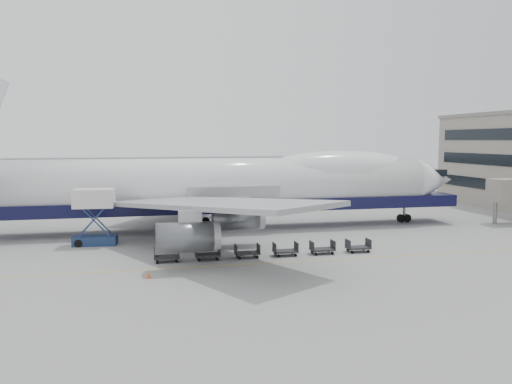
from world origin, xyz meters
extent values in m
plane|color=gray|center=(0.00, 0.00, 0.00)|extent=(260.00, 260.00, 0.00)
cube|color=gold|center=(0.00, -6.00, 0.01)|extent=(60.00, 0.15, 0.01)
cylinder|color=slate|center=(36.00, 8.00, 1.50)|extent=(0.50, 0.50, 3.00)
cube|color=slate|center=(-10.00, 70.00, 3.50)|extent=(110.00, 8.00, 7.00)
cylinder|color=white|center=(0.00, 12.00, 5.70)|extent=(52.00, 6.40, 6.40)
cube|color=#0E0E33|center=(1.00, 12.00, 3.14)|extent=(60.00, 5.76, 1.50)
cone|color=white|center=(29.00, 12.00, 5.70)|extent=(6.00, 6.40, 6.40)
ellipsoid|color=white|center=(15.60, 12.00, 7.46)|extent=(20.67, 5.78, 4.56)
cube|color=#9EA0A3|center=(-3.00, -2.28, 5.10)|extent=(20.35, 26.74, 2.26)
cube|color=#9EA0A3|center=(-3.00, 26.28, 5.10)|extent=(20.35, 26.74, 2.26)
cylinder|color=#595B60|center=(-6.00, 31.00, 2.90)|extent=(4.80, 2.60, 2.60)
cylinder|color=#595B60|center=(0.00, 22.00, 2.90)|extent=(4.80, 2.60, 2.60)
cylinder|color=#595B60|center=(0.00, 2.00, 2.90)|extent=(4.80, 2.60, 2.60)
cylinder|color=#595B60|center=(-6.00, -7.00, 2.90)|extent=(4.80, 2.60, 2.60)
cylinder|color=slate|center=(25.00, 12.00, 1.25)|extent=(0.36, 0.36, 2.50)
cylinder|color=black|center=(25.00, 12.00, 0.55)|extent=(1.10, 0.45, 1.10)
cylinder|color=slate|center=(-3.00, 9.00, 1.25)|extent=(0.36, 0.36, 2.50)
cylinder|color=black|center=(-3.00, 9.00, 0.55)|extent=(1.10, 0.45, 1.10)
cylinder|color=slate|center=(-3.00, 15.00, 1.25)|extent=(0.36, 0.36, 2.50)
cylinder|color=black|center=(-3.00, 15.00, 0.55)|extent=(1.10, 0.45, 1.10)
cube|color=navy|center=(-14.52, 5.68, 0.49)|extent=(4.64, 2.51, 0.99)
cube|color=silver|center=(-14.52, 5.68, 5.00)|extent=(4.29, 2.65, 1.97)
cube|color=navy|center=(-14.52, 4.70, 2.80)|extent=(3.20, 0.38, 3.54)
cube|color=navy|center=(-14.52, 6.67, 2.80)|extent=(3.20, 0.38, 3.54)
cube|color=slate|center=(-14.52, 7.12, 5.00)|extent=(2.23, 1.25, 0.15)
cylinder|color=black|center=(-16.13, 4.79, 0.40)|extent=(0.81, 0.31, 0.81)
cylinder|color=black|center=(-16.13, 6.58, 0.40)|extent=(0.81, 0.31, 0.81)
cylinder|color=black|center=(-12.91, 4.79, 0.40)|extent=(0.81, 0.31, 0.81)
cylinder|color=black|center=(-12.91, 6.58, 0.40)|extent=(0.81, 0.31, 0.81)
cone|color=#F74E0D|center=(-9.07, -8.68, 0.26)|extent=(0.34, 0.34, 0.53)
cube|color=#F74E0D|center=(-9.07, -8.68, 0.01)|extent=(0.36, 0.36, 0.03)
cube|color=#2D2D30|center=(-7.40, -3.54, 0.45)|extent=(2.30, 1.35, 0.18)
cube|color=#2D2D30|center=(-8.50, -3.54, 0.85)|extent=(0.08, 1.35, 0.90)
cube|color=#2D2D30|center=(-6.30, -3.54, 0.85)|extent=(0.08, 1.35, 0.90)
cylinder|color=black|center=(-8.25, -4.09, 0.15)|extent=(0.30, 0.12, 0.30)
cylinder|color=black|center=(-8.25, -2.99, 0.15)|extent=(0.30, 0.12, 0.30)
cylinder|color=black|center=(-6.55, -4.09, 0.15)|extent=(0.30, 0.12, 0.30)
cylinder|color=black|center=(-6.55, -2.99, 0.15)|extent=(0.30, 0.12, 0.30)
cube|color=#2D2D30|center=(-3.64, -3.54, 0.45)|extent=(2.30, 1.35, 0.18)
cube|color=#2D2D30|center=(-4.74, -3.54, 0.85)|extent=(0.08, 1.35, 0.90)
cube|color=#2D2D30|center=(-2.54, -3.54, 0.85)|extent=(0.08, 1.35, 0.90)
cylinder|color=black|center=(-4.49, -4.09, 0.15)|extent=(0.30, 0.12, 0.30)
cylinder|color=black|center=(-4.49, -2.99, 0.15)|extent=(0.30, 0.12, 0.30)
cylinder|color=black|center=(-2.79, -4.09, 0.15)|extent=(0.30, 0.12, 0.30)
cylinder|color=black|center=(-2.79, -2.99, 0.15)|extent=(0.30, 0.12, 0.30)
cube|color=#2D2D30|center=(0.13, -3.54, 0.45)|extent=(2.30, 1.35, 0.18)
cube|color=#2D2D30|center=(-0.97, -3.54, 0.85)|extent=(0.08, 1.35, 0.90)
cube|color=#2D2D30|center=(1.23, -3.54, 0.85)|extent=(0.08, 1.35, 0.90)
cylinder|color=black|center=(-0.72, -4.09, 0.15)|extent=(0.30, 0.12, 0.30)
cylinder|color=black|center=(-0.72, -2.99, 0.15)|extent=(0.30, 0.12, 0.30)
cylinder|color=black|center=(0.98, -4.09, 0.15)|extent=(0.30, 0.12, 0.30)
cylinder|color=black|center=(0.98, -2.99, 0.15)|extent=(0.30, 0.12, 0.30)
cube|color=#2D2D30|center=(3.89, -3.54, 0.45)|extent=(2.30, 1.35, 0.18)
cube|color=#2D2D30|center=(2.79, -3.54, 0.85)|extent=(0.08, 1.35, 0.90)
cube|color=#2D2D30|center=(4.99, -3.54, 0.85)|extent=(0.08, 1.35, 0.90)
cylinder|color=black|center=(3.04, -4.09, 0.15)|extent=(0.30, 0.12, 0.30)
cylinder|color=black|center=(3.04, -2.99, 0.15)|extent=(0.30, 0.12, 0.30)
cylinder|color=black|center=(4.74, -4.09, 0.15)|extent=(0.30, 0.12, 0.30)
cylinder|color=black|center=(4.74, -2.99, 0.15)|extent=(0.30, 0.12, 0.30)
cube|color=#2D2D30|center=(7.66, -3.54, 0.45)|extent=(2.30, 1.35, 0.18)
cube|color=#2D2D30|center=(6.56, -3.54, 0.85)|extent=(0.08, 1.35, 0.90)
cube|color=#2D2D30|center=(8.76, -3.54, 0.85)|extent=(0.08, 1.35, 0.90)
cylinder|color=black|center=(6.81, -4.09, 0.15)|extent=(0.30, 0.12, 0.30)
cylinder|color=black|center=(6.81, -2.99, 0.15)|extent=(0.30, 0.12, 0.30)
cylinder|color=black|center=(8.51, -4.09, 0.15)|extent=(0.30, 0.12, 0.30)
cylinder|color=black|center=(8.51, -2.99, 0.15)|extent=(0.30, 0.12, 0.30)
cube|color=#2D2D30|center=(11.42, -3.54, 0.45)|extent=(2.30, 1.35, 0.18)
cube|color=#2D2D30|center=(10.32, -3.54, 0.85)|extent=(0.08, 1.35, 0.90)
cube|color=#2D2D30|center=(12.52, -3.54, 0.85)|extent=(0.08, 1.35, 0.90)
cylinder|color=black|center=(10.57, -4.09, 0.15)|extent=(0.30, 0.12, 0.30)
cylinder|color=black|center=(10.57, -2.99, 0.15)|extent=(0.30, 0.12, 0.30)
cylinder|color=black|center=(12.27, -4.09, 0.15)|extent=(0.30, 0.12, 0.30)
cylinder|color=black|center=(12.27, -2.99, 0.15)|extent=(0.30, 0.12, 0.30)
camera|label=1|loc=(-9.03, -49.04, 11.16)|focal=35.00mm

